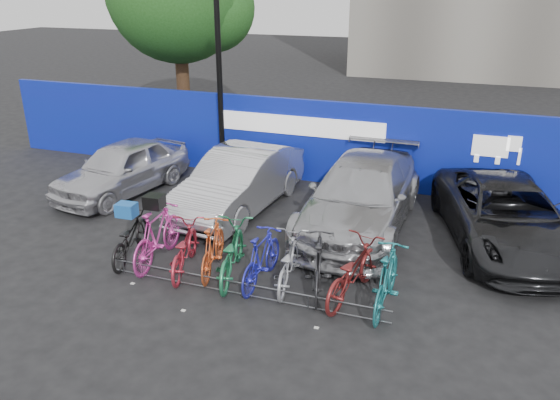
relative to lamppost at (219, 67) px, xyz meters
The scene contains 20 objects.
ground 7.08m from the lamppost, 59.35° to the right, with size 100.00×100.00×0.00m, color black.
hoarding 3.86m from the lamppost, 10.58° to the left, with size 22.00×0.18×2.40m.
lamppost is the anchor object (origin of this frame).
bike_rack 7.48m from the lamppost, 61.93° to the right, with size 5.60×0.03×0.30m.
car_0 3.89m from the lamppost, 134.27° to the right, with size 1.71×4.25×1.45m, color silver.
car_1 3.59m from the lamppost, 55.19° to the right, with size 1.64×4.70×1.55m, color #BCBDC1.
car_2 5.66m from the lamppost, 24.96° to the right, with size 2.25×5.54×1.61m, color #A8A9AD.
car_3 8.47m from the lamppost, 14.56° to the right, with size 2.39×5.18×1.44m, color black.
bike_0 6.08m from the lamppost, 86.00° to the right, with size 0.65×1.86×0.98m, color black.
bike_1 6.04m from the lamppost, 79.16° to the right, with size 0.58×2.05×1.23m, color #DA39A3.
bike_2 6.38m from the lamppost, 72.65° to the right, with size 0.66×1.88×0.99m, color #AE2435.
bike_3 6.40m from the lamppost, 66.75° to the right, with size 0.50×1.78×1.07m, color #E05625.
bike_4 6.63m from the lamppost, 63.25° to the right, with size 0.72×2.06×1.08m, color #217C4B.
bike_5 6.94m from the lamppost, 58.08° to the right, with size 0.51×1.80×1.08m, color #2224B4.
bike_6 7.12m from the lamppost, 53.86° to the right, with size 0.64×1.84×0.97m, color #9FA1A7.
bike_7 7.48m from the lamppost, 49.94° to the right, with size 0.53×1.88×1.13m, color #262629.
bike_8 7.89m from the lamppost, 46.05° to the right, with size 0.73×2.08×1.09m, color maroon.
bike_9 8.41m from the lamppost, 43.42° to the right, with size 0.55×1.94×1.17m, color #1E757B.
cargo_crate 5.82m from the lamppost, 86.00° to the right, with size 0.40×0.30×0.28m, color #1958AB.
cargo_topcase 5.75m from the lamppost, 79.16° to the right, with size 0.37×0.33×0.27m, color black.
Camera 1 is at (3.65, -8.67, 5.51)m, focal length 35.00 mm.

